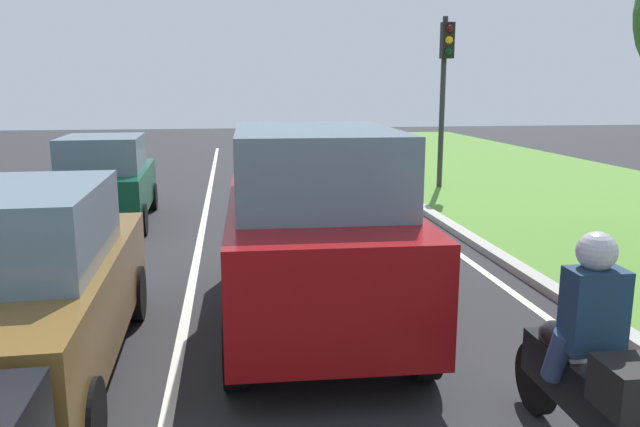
# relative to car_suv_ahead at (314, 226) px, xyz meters

# --- Properties ---
(ground_plane) EXTENTS (60.00, 60.00, 0.00)m
(ground_plane) POSITION_rel_car_suv_ahead_xyz_m (-0.81, 5.64, -1.17)
(ground_plane) COLOR #262628
(lane_line_center) EXTENTS (0.12, 32.00, 0.01)m
(lane_line_center) POSITION_rel_car_suv_ahead_xyz_m (-1.51, 5.64, -1.16)
(lane_line_center) COLOR silver
(lane_line_center) RESTS_ON ground
(lane_line_right_edge) EXTENTS (0.12, 32.00, 0.01)m
(lane_line_right_edge) POSITION_rel_car_suv_ahead_xyz_m (2.79, 5.64, -1.16)
(lane_line_right_edge) COLOR silver
(lane_line_right_edge) RESTS_ON ground
(grass_verge_right) EXTENTS (9.00, 48.00, 0.06)m
(grass_verge_right) POSITION_rel_car_suv_ahead_xyz_m (7.69, 5.64, -1.14)
(grass_verge_right) COLOR #548433
(grass_verge_right) RESTS_ON ground
(curb_right) EXTENTS (0.24, 48.00, 0.12)m
(curb_right) POSITION_rel_car_suv_ahead_xyz_m (3.29, 5.64, -1.11)
(curb_right) COLOR #9E9B93
(curb_right) RESTS_ON ground
(car_suv_ahead) EXTENTS (2.07, 4.55, 2.28)m
(car_suv_ahead) POSITION_rel_car_suv_ahead_xyz_m (0.00, 0.00, 0.00)
(car_suv_ahead) COLOR maroon
(car_suv_ahead) RESTS_ON ground
(car_sedan_left_lane) EXTENTS (1.92, 4.34, 1.86)m
(car_sedan_left_lane) POSITION_rel_car_suv_ahead_xyz_m (-2.87, -1.08, -0.25)
(car_sedan_left_lane) COLOR brown
(car_sedan_left_lane) RESTS_ON ground
(car_hatchback_far) EXTENTS (1.85, 3.76, 1.78)m
(car_hatchback_far) POSITION_rel_car_suv_ahead_xyz_m (-3.41, 5.98, -0.28)
(car_hatchback_far) COLOR #0C472D
(car_hatchback_far) RESTS_ON ground
(motorcycle) EXTENTS (0.41, 1.90, 1.01)m
(motorcycle) POSITION_rel_car_suv_ahead_xyz_m (1.58, -3.04, -0.60)
(motorcycle) COLOR black
(motorcycle) RESTS_ON ground
(rider_person) EXTENTS (0.51, 0.41, 1.16)m
(rider_person) POSITION_rel_car_suv_ahead_xyz_m (1.58, -2.99, 0.02)
(rider_person) COLOR #192D47
(rider_person) RESTS_ON ground
(traffic_light_near_right) EXTENTS (0.32, 0.50, 4.51)m
(traffic_light_near_right) POSITION_rel_car_suv_ahead_xyz_m (4.68, 9.11, 1.93)
(traffic_light_near_right) COLOR #2D2D2D
(traffic_light_near_right) RESTS_ON ground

